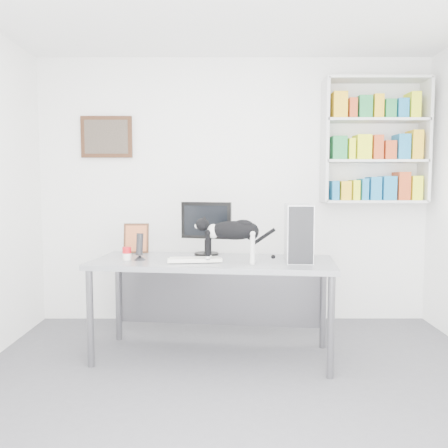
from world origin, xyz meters
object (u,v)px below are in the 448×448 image
(keyboard, at_px, (195,260))
(cat, at_px, (232,241))
(desk, at_px, (213,309))
(leaning_print, at_px, (136,238))
(monitor, at_px, (206,228))
(bookshelf, at_px, (375,141))
(pc_tower, at_px, (298,232))
(speaker, at_px, (140,246))
(soup_can, at_px, (127,253))

(keyboard, distance_m, cat, 0.34)
(keyboard, bearing_deg, desk, 28.12)
(leaning_print, distance_m, cat, 1.00)
(keyboard, bearing_deg, monitor, 70.54)
(bookshelf, distance_m, cat, 2.01)
(leaning_print, bearing_deg, monitor, -12.01)
(bookshelf, bearing_deg, desk, -149.23)
(desk, xyz_separation_m, pc_tower, (0.69, -0.01, 0.63))
(desk, relative_size, leaning_print, 7.09)
(speaker, height_order, cat, cat)
(bookshelf, distance_m, pc_tower, 1.55)
(keyboard, height_order, speaker, speaker)
(leaning_print, bearing_deg, keyboard, -42.78)
(bookshelf, relative_size, cat, 2.21)
(monitor, height_order, soup_can, monitor)
(bookshelf, relative_size, desk, 0.64)
(keyboard, relative_size, pc_tower, 0.94)
(speaker, bearing_deg, keyboard, 1.01)
(soup_can, relative_size, cat, 0.19)
(pc_tower, xyz_separation_m, leaning_print, (-1.38, 0.38, -0.09))
(soup_can, bearing_deg, cat, -10.26)
(pc_tower, bearing_deg, keyboard, -169.97)
(bookshelf, distance_m, speaker, 2.56)
(monitor, distance_m, speaker, 0.61)
(bookshelf, distance_m, keyboard, 2.27)
(leaning_print, xyz_separation_m, cat, (0.84, -0.53, 0.04))
(pc_tower, bearing_deg, desk, -176.94)
(pc_tower, bearing_deg, cat, -160.44)
(speaker, bearing_deg, cat, 0.89)
(leaning_print, bearing_deg, soup_can, -92.99)
(speaker, bearing_deg, pc_tower, 12.27)
(pc_tower, bearing_deg, speaker, -176.10)
(bookshelf, bearing_deg, leaning_print, -165.86)
(speaker, height_order, leaning_print, leaning_print)
(pc_tower, distance_m, soup_can, 1.40)
(desk, relative_size, speaker, 8.56)
(desk, height_order, cat, cat)
(speaker, bearing_deg, monitor, 39.40)
(keyboard, height_order, pc_tower, pc_tower)
(keyboard, relative_size, soup_can, 4.05)
(monitor, distance_m, soup_can, 0.71)
(desk, xyz_separation_m, cat, (0.15, -0.16, 0.58))
(bookshelf, relative_size, leaning_print, 4.52)
(pc_tower, height_order, soup_can, pc_tower)
(keyboard, bearing_deg, bookshelf, 24.37)
(keyboard, bearing_deg, speaker, 161.99)
(leaning_print, bearing_deg, pc_tower, -17.45)
(pc_tower, relative_size, speaker, 1.99)
(bookshelf, relative_size, monitor, 2.64)
(cat, bearing_deg, monitor, 123.95)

